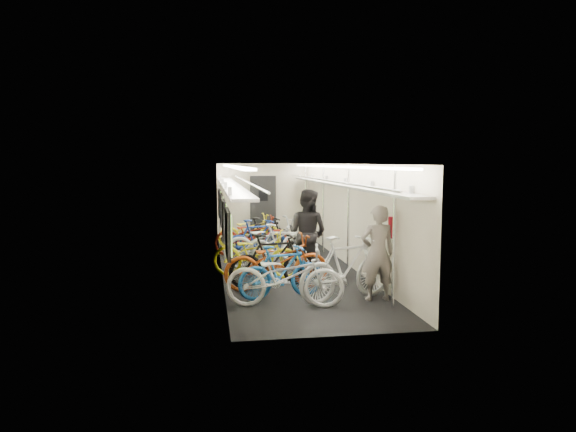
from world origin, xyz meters
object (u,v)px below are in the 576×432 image
object	(u,v)px
passenger_mid	(307,233)
backpack	(396,228)
bicycle_0	(285,277)
bicycle_1	(281,272)
passenger_near	(378,253)

from	to	relation	value
passenger_mid	backpack	bearing A→B (deg)	160.37
backpack	bicycle_0	bearing A→B (deg)	-149.79
bicycle_1	passenger_mid	world-z (taller)	passenger_mid
passenger_mid	passenger_near	bearing A→B (deg)	151.23
passenger_mid	backpack	xyz separation A→B (m)	(1.22, -2.01, 0.34)
bicycle_0	passenger_near	distance (m)	1.72
passenger_near	passenger_mid	size ratio (longest dim) A/B	0.91
bicycle_0	passenger_mid	bearing A→B (deg)	-7.78
bicycle_0	backpack	size ratio (longest dim) A/B	5.25
bicycle_0	passenger_near	bearing A→B (deg)	-71.70
passenger_near	passenger_mid	xyz separation A→B (m)	(-0.85, 2.12, 0.09)
bicycle_0	backpack	distance (m)	2.20
backpack	passenger_mid	bearing A→B (deg)	143.27
bicycle_1	passenger_near	size ratio (longest dim) A/B	0.96
bicycle_0	backpack	xyz separation A→B (m)	(2.04, 0.29, 0.76)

